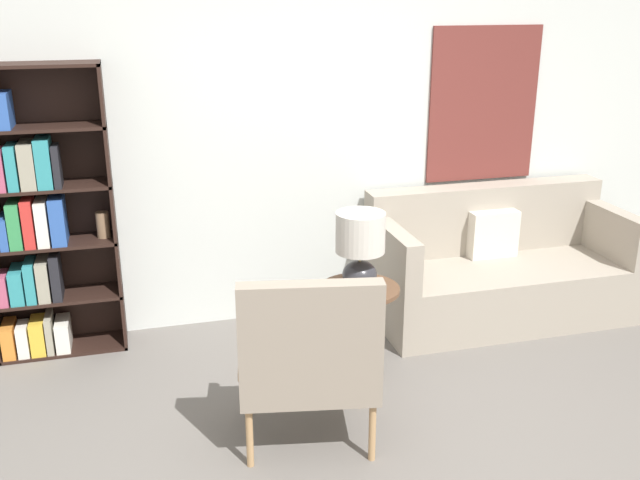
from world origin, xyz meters
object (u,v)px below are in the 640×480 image
(bookshelf, at_px, (36,223))
(armchair, at_px, (309,356))
(side_table, at_px, (360,298))
(table_lamp, at_px, (360,244))
(couch, at_px, (496,270))

(bookshelf, relative_size, armchair, 1.91)
(bookshelf, distance_m, side_table, 2.06)
(armchair, relative_size, table_lamp, 2.08)
(bookshelf, bearing_deg, table_lamp, -24.25)
(side_table, distance_m, table_lamp, 0.35)
(armchair, distance_m, couch, 2.14)
(bookshelf, xyz_separation_m, table_lamp, (1.84, -0.83, -0.03))
(side_table, bearing_deg, table_lamp, -123.43)
(couch, relative_size, side_table, 3.13)
(couch, height_order, side_table, couch)
(bookshelf, distance_m, couch, 3.15)
(couch, relative_size, table_lamp, 3.89)
(side_table, bearing_deg, armchair, -125.82)
(armchair, bearing_deg, couch, 36.08)
(bookshelf, bearing_deg, couch, -4.37)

